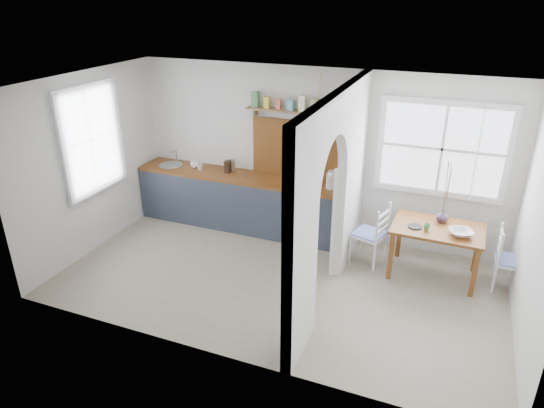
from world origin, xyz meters
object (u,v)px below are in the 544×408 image
at_px(dining_table, 435,251).
at_px(vase, 443,216).
at_px(chair_left, 369,233).
at_px(kettle, 332,180).
at_px(chair_right, 512,260).

height_order(dining_table, vase, vase).
relative_size(chair_left, kettle, 3.38).
relative_size(dining_table, chair_left, 1.28).
bearing_deg(chair_right, kettle, 81.57).
distance_m(kettle, vase, 1.63).
xyz_separation_m(chair_right, vase, (-0.91, 0.19, 0.39)).
distance_m(dining_table, vase, 0.49).
distance_m(chair_left, kettle, 0.97).
height_order(dining_table, chair_left, chair_left).
xyz_separation_m(dining_table, vase, (0.03, 0.19, 0.45)).
xyz_separation_m(chair_left, kettle, (-0.68, 0.37, 0.58)).
relative_size(chair_left, vase, 5.21).
bearing_deg(dining_table, chair_right, 2.18).
relative_size(chair_right, kettle, 3.16).
bearing_deg(kettle, chair_right, -20.31).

